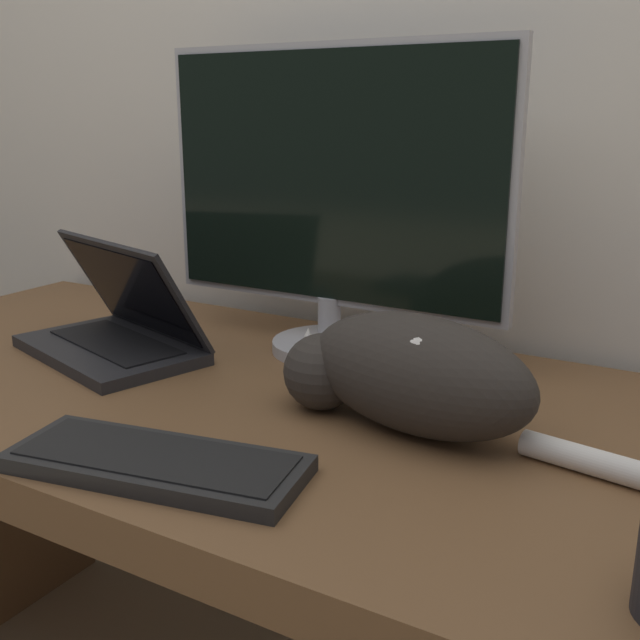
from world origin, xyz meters
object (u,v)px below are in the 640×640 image
object	(u,v)px
laptop	(117,330)
cat	(407,372)
monitor	(330,197)
external_keyboard	(156,463)

from	to	relation	value
laptop	cat	size ratio (longest dim) A/B	0.74
cat	laptop	bearing A→B (deg)	-174.93
monitor	cat	bearing A→B (deg)	-43.57
monitor	laptop	bearing A→B (deg)	-147.75
laptop	external_keyboard	xyz separation A→B (m)	(0.36, -0.30, -0.03)
external_keyboard	laptop	bearing A→B (deg)	129.47
monitor	external_keyboard	distance (m)	0.56
monitor	cat	world-z (taller)	monitor
monitor	laptop	world-z (taller)	monitor
cat	monitor	bearing A→B (deg)	145.70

